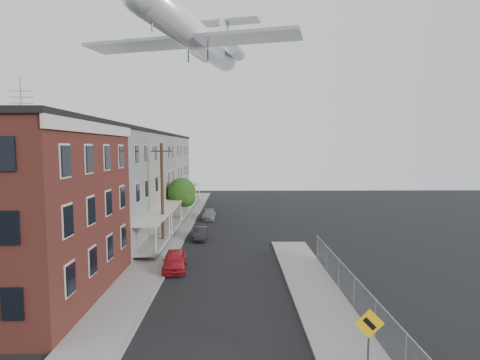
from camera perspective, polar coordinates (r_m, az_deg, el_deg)
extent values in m
cube|color=gray|center=(39.53, -9.82, -7.59)|extent=(3.00, 62.00, 0.12)
cube|color=gray|center=(22.36, 12.29, -17.69)|extent=(3.00, 26.00, 0.12)
cube|color=gray|center=(39.33, -7.71, -7.61)|extent=(0.15, 62.00, 0.14)
cube|color=gray|center=(22.10, 8.44, -17.89)|extent=(0.15, 26.00, 0.14)
cube|color=#3C1913|center=(24.89, -31.51, -4.16)|extent=(10.00, 12.00, 10.00)
cube|color=black|center=(24.67, -32.07, 7.74)|extent=(10.30, 12.30, 0.30)
cube|color=beige|center=(22.45, -20.78, 7.37)|extent=(0.16, 12.20, 0.60)
cylinder|color=#515156|center=(22.03, -30.41, 10.85)|extent=(0.04, 0.04, 2.00)
cube|color=slate|center=(33.32, -23.14, -1.67)|extent=(10.00, 7.00, 10.00)
cube|color=black|center=(33.15, -23.45, 7.21)|extent=(10.25, 7.00, 0.30)
cube|color=gray|center=(32.37, -13.02, -9.59)|extent=(1.80, 6.40, 0.25)
cube|color=beige|center=(31.89, -13.10, -5.77)|extent=(1.90, 6.50, 0.15)
cube|color=#716459|center=(39.85, -19.31, -0.51)|extent=(10.00, 7.00, 10.00)
cube|color=black|center=(39.70, -19.53, 6.91)|extent=(10.25, 7.00, 0.30)
cube|color=gray|center=(39.05, -10.82, -7.03)|extent=(1.80, 6.40, 0.25)
cube|color=beige|center=(38.65, -10.88, -3.84)|extent=(1.90, 6.50, 0.15)
cube|color=slate|center=(46.51, -16.57, 0.33)|extent=(10.00, 7.00, 10.00)
cube|color=black|center=(46.38, -16.73, 6.68)|extent=(10.25, 7.00, 0.30)
cube|color=gray|center=(45.82, -9.28, -5.21)|extent=(1.80, 6.40, 0.25)
cube|color=beige|center=(45.49, -9.32, -2.48)|extent=(1.90, 6.50, 0.15)
cube|color=#716459|center=(53.25, -14.52, 0.95)|extent=(10.00, 7.00, 10.00)
cube|color=black|center=(53.15, -14.64, 6.50)|extent=(10.25, 7.00, 0.30)
cube|color=gray|center=(52.66, -8.15, -3.86)|extent=(1.80, 6.40, 0.25)
cube|color=beige|center=(52.37, -8.18, -1.48)|extent=(1.90, 6.50, 0.15)
cube|color=slate|center=(60.06, -12.93, 1.43)|extent=(10.00, 7.00, 10.00)
cube|color=black|center=(59.97, -13.02, 6.35)|extent=(10.25, 7.00, 0.30)
cube|color=gray|center=(59.53, -7.28, -2.82)|extent=(1.80, 6.40, 0.25)
cube|color=beige|center=(59.27, -7.30, -0.71)|extent=(1.90, 6.50, 0.15)
cylinder|color=gray|center=(16.43, 23.94, -23.40)|extent=(0.06, 0.06, 1.90)
cylinder|color=gray|center=(18.91, 19.93, -19.34)|extent=(0.06, 0.06, 1.90)
cylinder|color=gray|center=(21.52, 17.01, -16.18)|extent=(0.06, 0.06, 1.90)
cylinder|color=gray|center=(24.22, 14.80, -13.69)|extent=(0.06, 0.06, 1.90)
cylinder|color=gray|center=(26.98, 13.07, -11.69)|extent=(0.06, 0.06, 1.90)
cylinder|color=gray|center=(29.79, 11.68, -10.06)|extent=(0.06, 0.06, 1.90)
cube|color=gray|center=(21.21, 17.08, -13.91)|extent=(0.04, 18.00, 0.04)
cube|color=gray|center=(21.52, 17.01, -16.18)|extent=(0.02, 18.00, 1.80)
cylinder|color=#515156|center=(15.79, 18.96, -23.04)|extent=(0.07, 0.07, 2.60)
cube|color=#FFB00D|center=(15.33, 19.12, -19.97)|extent=(1.10, 0.03, 1.10)
cube|color=black|center=(15.31, 19.15, -20.00)|extent=(0.52, 0.02, 0.52)
cylinder|color=black|center=(32.96, -11.75, -2.31)|extent=(0.26, 0.26, 9.00)
cube|color=black|center=(32.70, -11.87, 4.31)|extent=(1.80, 0.12, 0.12)
cylinder|color=black|center=(32.84, -13.08, 4.64)|extent=(0.08, 0.08, 0.25)
cylinder|color=black|center=(32.57, -10.67, 4.68)|extent=(0.08, 0.08, 0.25)
cylinder|color=black|center=(43.17, -8.87, -4.96)|extent=(0.24, 0.24, 2.40)
sphere|color=#1B4412|center=(42.82, -8.91, -1.80)|extent=(3.20, 3.20, 3.20)
sphere|color=#1B4412|center=(42.53, -8.29, -2.60)|extent=(2.24, 2.24, 2.24)
imported|color=#AF1621|center=(27.45, -9.94, -11.96)|extent=(1.98, 4.07, 1.34)
imported|color=black|center=(35.74, -6.08, -8.09)|extent=(1.28, 3.40, 1.11)
imported|color=slate|center=(45.22, -4.75, -5.31)|extent=(1.53, 3.75, 1.09)
cylinder|color=white|center=(40.56, -6.93, 20.94)|extent=(8.49, 21.57, 2.88)
cone|color=white|center=(50.45, -2.20, 17.79)|extent=(3.49, 3.36, 2.88)
cube|color=#939399|center=(39.11, -7.69, 20.17)|extent=(21.80, 9.36, 0.31)
cylinder|color=#939399|center=(48.26, -5.93, 18.58)|extent=(2.34, 3.85, 1.44)
cylinder|color=#939399|center=(46.97, -0.71, 18.98)|extent=(2.34, 3.85, 1.44)
cube|color=white|center=(50.65, -2.36, 20.68)|extent=(1.12, 3.35, 5.03)
cube|color=#939399|center=(52.15, -2.06, 22.90)|extent=(8.85, 4.52, 0.22)
cylinder|color=#515156|center=(32.24, -13.25, 22.07)|extent=(0.14, 0.14, 1.08)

